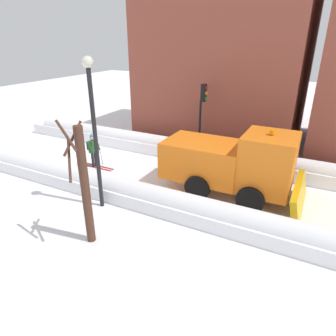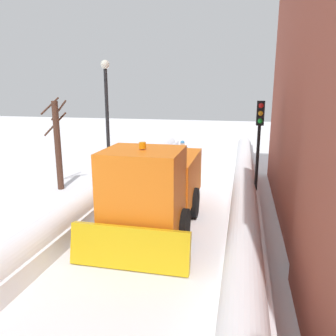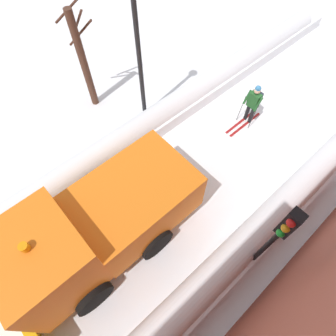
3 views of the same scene
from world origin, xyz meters
name	(u,v)px [view 2 (image 2 of 3)]	position (x,y,z in m)	size (l,w,h in m)	color
ground_plane	(133,271)	(0.00, 10.00, 0.00)	(80.00, 80.00, 0.00)	white
snowbank_left	(243,266)	(-2.76, 10.00, 0.49)	(1.10, 36.00, 1.10)	white
snowbank_right	(36,245)	(2.76, 10.00, 0.43)	(1.10, 36.00, 1.00)	white
plow_truck	(155,185)	(0.14, 7.10, 1.48)	(3.20, 5.98, 3.12)	orange
skier	(182,155)	(0.53, -0.20, 1.00)	(0.62, 1.80, 1.81)	black
traffic_light_pole	(259,134)	(-3.20, 4.32, 2.90)	(0.28, 0.42, 4.11)	black
street_lamp	(107,109)	(3.55, 2.73, 3.61)	(0.40, 0.40, 5.78)	black
bare_tree_near	(58,144)	(5.53, 3.84, 2.11)	(1.08, 1.01, 4.17)	#4C2E22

